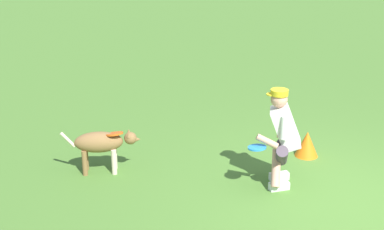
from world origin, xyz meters
The scene contains 6 objects.
ground_plane centered at (0.00, 0.00, 0.00)m, with size 60.00×60.00×0.00m, color #4B792E.
person centered at (0.58, -0.75, 0.70)m, with size 0.70×0.64×1.29m.
dog centered at (2.71, -1.81, 0.42)m, with size 1.06×0.41×0.60m.
frisbee_flying centered at (2.54, -1.76, 0.56)m, with size 0.23×0.23×0.02m, color #EE5A17.
frisbee_held centered at (0.96, -0.66, 0.61)m, with size 0.23×0.23×0.02m, color #2C90EF.
training_cone centered at (-0.19, -1.47, 0.19)m, with size 0.34×0.34×0.37m, color orange.
Camera 1 is at (3.57, 5.08, 3.33)m, focal length 51.72 mm.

